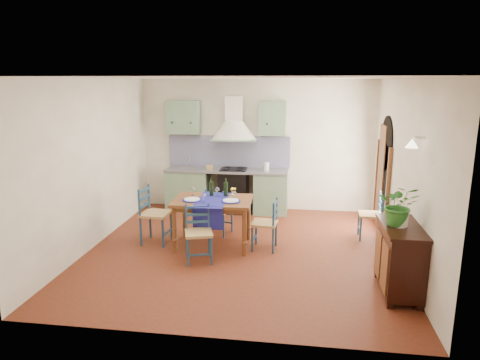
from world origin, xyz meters
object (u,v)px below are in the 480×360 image
dining_table (213,205)px  potted_plant (399,205)px  chair_near (198,233)px  sideboard (399,256)px

dining_table → potted_plant: (2.70, -1.27, 0.48)m
chair_near → sideboard: bearing=-12.8°
chair_near → potted_plant: (2.80, -0.65, 0.75)m
sideboard → potted_plant: potted_plant is taller
chair_near → potted_plant: bearing=-13.0°
dining_table → sideboard: bearing=-24.8°
dining_table → potted_plant: size_ratio=2.42×
dining_table → sideboard: (2.75, -1.27, -0.22)m
chair_near → potted_plant: size_ratio=1.62×
chair_near → sideboard: 2.93m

